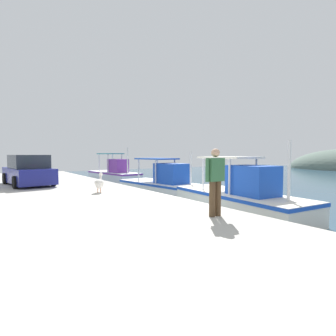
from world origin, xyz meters
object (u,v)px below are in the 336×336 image
object	(u,v)px
fishing_boat_nearest	(114,174)
fishing_boat_third	(240,198)
pelican	(99,183)
fishing_boat_second	(164,184)
fisherman_standing	(215,179)
parked_car	(28,171)

from	to	relation	value
fishing_boat_nearest	fishing_boat_third	distance (m)	14.25
pelican	fishing_boat_nearest	bearing A→B (deg)	153.94
fishing_boat_nearest	fishing_boat_second	xyz separation A→B (m)	(8.04, -0.23, -0.07)
fisherman_standing	parked_car	world-z (taller)	fisherman_standing
pelican	parked_car	bearing A→B (deg)	-155.64
fisherman_standing	parked_car	xyz separation A→B (m)	(-10.48, -3.06, -0.26)
fishing_boat_second	pelican	world-z (taller)	fishing_boat_second
fishing_boat_nearest	fishing_boat_third	world-z (taller)	fishing_boat_nearest
fishing_boat_nearest	pelican	size ratio (longest dim) A/B	6.91
fishing_boat_second	fisherman_standing	size ratio (longest dim) A/B	3.78
fishing_boat_second	fishing_boat_nearest	bearing A→B (deg)	178.34
fishing_boat_second	pelican	size ratio (longest dim) A/B	7.30
fishing_boat_second	parked_car	world-z (taller)	fishing_boat_second
fishing_boat_third	fisherman_standing	xyz separation A→B (m)	(2.05, -3.43, 1.11)
parked_car	fishing_boat_nearest	bearing A→B (deg)	128.78
fishing_boat_second	pelican	xyz separation A→B (m)	(2.40, -4.87, 0.60)
fishing_boat_nearest	pelican	xyz separation A→B (m)	(10.45, -5.11, 0.52)
fishing_boat_nearest	pelican	bearing A→B (deg)	-26.06
fishing_boat_nearest	fisherman_standing	world-z (taller)	fishing_boat_nearest
fisherman_standing	parked_car	distance (m)	10.92
pelican	parked_car	distance (m)	5.12
fishing_boat_second	fisherman_standing	distance (m)	9.20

